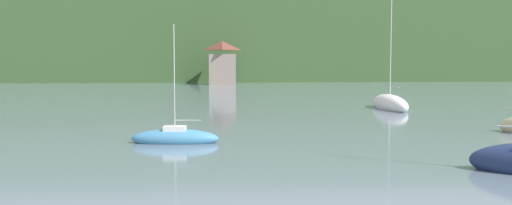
# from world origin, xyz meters

# --- Properties ---
(wooded_hillside) EXTENTS (352.00, 69.95, 39.38)m
(wooded_hillside) POSITION_xyz_m (-4.86, 147.85, 7.39)
(wooded_hillside) COLOR #38562D
(wooded_hillside) RESTS_ON ground_plane
(shore_building_westcentral) EXTENTS (4.01, 5.08, 6.34)m
(shore_building_westcentral) POSITION_xyz_m (0.00, 102.15, 3.08)
(shore_building_westcentral) COLOR gray
(shore_building_westcentral) RESTS_ON ground_plane
(sailboat_mid_0) EXTENTS (4.33, 1.58, 6.02)m
(sailboat_mid_0) POSITION_xyz_m (-3.46, 43.03, 0.24)
(sailboat_mid_0) COLOR teal
(sailboat_mid_0) RESTS_ON ground_plane
(sailboat_far_5) EXTENTS (2.04, 6.87, 9.98)m
(sailboat_far_5) POSITION_xyz_m (12.46, 60.51, 0.38)
(sailboat_far_5) COLOR white
(sailboat_far_5) RESTS_ON ground_plane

